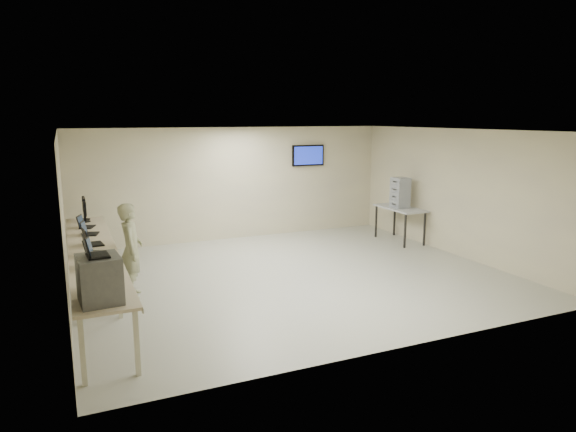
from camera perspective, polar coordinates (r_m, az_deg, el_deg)
name	(u,v)px	position (r m, az deg, el deg)	size (l,w,h in m)	color
room	(293,204)	(9.82, 0.51, 1.36)	(8.01, 7.01, 2.81)	#999B8D
workbench	(94,254)	(9.05, -20.78, -3.97)	(0.76, 6.00, 0.90)	#BAB698
equipment_box	(100,279)	(6.44, -20.21, -6.61)	(0.47, 0.53, 0.56)	slate
laptop_on_box	(93,251)	(6.34, -20.88, -3.66)	(0.30, 0.35, 0.26)	black
laptop_0	(102,284)	(6.94, -19.96, -7.10)	(0.37, 0.41, 0.28)	black
laptop_1	(94,263)	(7.99, -20.79, -4.87)	(0.34, 0.37, 0.25)	black
laptop_2	(93,250)	(8.70, -20.85, -3.58)	(0.39, 0.42, 0.28)	black
laptop_3	(91,241)	(9.35, -21.07, -2.60)	(0.34, 0.40, 0.28)	black
laptop_4	(88,231)	(10.19, -21.35, -1.58)	(0.35, 0.38, 0.26)	black
laptop_5	(84,224)	(10.86, -21.69, -0.87)	(0.37, 0.39, 0.26)	black
monitor_near	(85,209)	(11.43, -21.67, 0.73)	(0.20, 0.45, 0.45)	black
monitor_far	(84,206)	(11.67, -21.72, 1.01)	(0.21, 0.48, 0.48)	black
soldier	(131,250)	(9.15, -17.02, -3.66)	(0.59, 0.39, 1.63)	gray
side_table	(400,210)	(12.95, 12.35, 0.62)	(0.67, 1.43, 0.86)	#9FA0A2
storage_bins	(400,193)	(12.87, 12.36, 2.56)	(0.35, 0.39, 0.74)	#949BA6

